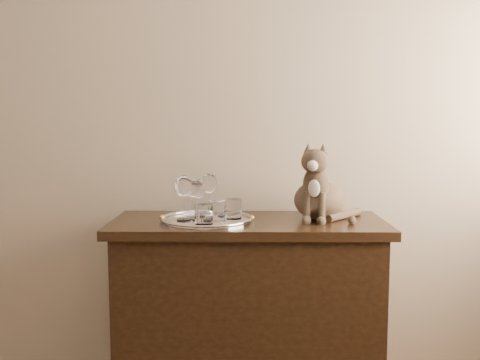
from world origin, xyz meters
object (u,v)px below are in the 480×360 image
at_px(wine_glass_c, 184,198).
at_px(wine_glass_d, 198,200).
at_px(tumbler_b, 204,214).
at_px(wine_glass_a, 192,198).
at_px(cat, 319,181).
at_px(tumbler_a, 217,211).
at_px(tray, 207,220).
at_px(tumbler_c, 233,209).
at_px(wine_glass_b, 209,194).
at_px(sideboard, 248,314).

height_order(wine_glass_c, wine_glass_d, wine_glass_c).
bearing_deg(wine_glass_c, tumbler_b, -42.72).
bearing_deg(tumbler_b, wine_glass_d, 107.64).
height_order(wine_glass_a, cat, cat).
distance_m(tumbler_a, cat, 0.48).
height_order(tray, cat, cat).
distance_m(wine_glass_d, tumbler_c, 0.16).
height_order(tumbler_a, tumbler_b, same).
bearing_deg(tumbler_a, tumbler_b, -124.76).
bearing_deg(tray, tumbler_c, 11.75).
distance_m(wine_glass_b, cat, 0.50).
bearing_deg(cat, tumbler_b, -143.65).
bearing_deg(wine_glass_a, sideboard, -3.39).
relative_size(tray, wine_glass_a, 2.28).
height_order(wine_glass_a, wine_glass_b, wine_glass_b).
distance_m(wine_glass_b, wine_glass_d, 0.12).
height_order(tray, tumbler_b, tumbler_b).
height_order(wine_glass_b, wine_glass_d, wine_glass_b).
height_order(wine_glass_d, tumbler_c, wine_glass_d).
xyz_separation_m(wine_glass_d, tumbler_a, (0.08, -0.02, -0.05)).
relative_size(tumbler_a, cat, 0.25).
bearing_deg(wine_glass_a, wine_glass_b, 40.89).
relative_size(wine_glass_b, wine_glass_c, 0.98).
distance_m(wine_glass_b, tumbler_c, 0.15).
bearing_deg(wine_glass_c, wine_glass_d, 11.59).
xyz_separation_m(tray, cat, (0.50, 0.07, 0.17)).
bearing_deg(wine_glass_b, sideboard, -23.15).
bearing_deg(wine_glass_d, sideboard, 8.84).
distance_m(sideboard, wine_glass_b, 0.56).
relative_size(sideboard, tumbler_a, 13.90).
bearing_deg(sideboard, tumbler_c, -177.01).
bearing_deg(wine_glass_b, tray, -91.66).
height_order(sideboard, tumbler_a, tumbler_a).
xyz_separation_m(tray, wine_glass_b, (0.00, 0.10, 0.10)).
relative_size(wine_glass_a, wine_glass_d, 0.99).
relative_size(wine_glass_c, tumbler_c, 2.27).
bearing_deg(tumbler_c, wine_glass_d, -168.59).
relative_size(tumbler_a, tumbler_b, 1.01).
distance_m(wine_glass_a, tumbler_b, 0.17).
xyz_separation_m(tumbler_a, cat, (0.45, 0.10, 0.12)).
bearing_deg(tray, cat, 8.07).
xyz_separation_m(wine_glass_b, wine_glass_c, (-0.10, -0.12, 0.00)).
distance_m(wine_glass_c, cat, 0.60).
relative_size(wine_glass_a, wine_glass_c, 0.89).
bearing_deg(tumbler_b, wine_glass_b, 87.67).
xyz_separation_m(tumbler_b, cat, (0.50, 0.18, 0.12)).
bearing_deg(tray, wine_glass_b, 88.34).
height_order(wine_glass_c, tumbler_a, wine_glass_c).
relative_size(wine_glass_a, cat, 0.51).
bearing_deg(cat, tumbler_a, -150.26).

